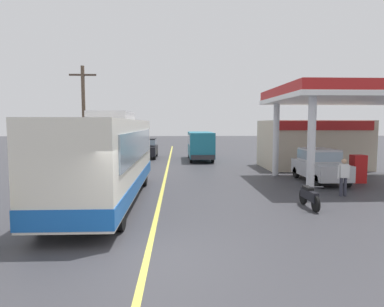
% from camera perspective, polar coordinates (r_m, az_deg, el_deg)
% --- Properties ---
extents(ground, '(120.00, 120.00, 0.00)m').
position_cam_1_polar(ground, '(27.77, -3.99, -1.48)').
color(ground, '#38383D').
extents(lane_divider_stripe, '(0.16, 50.00, 0.01)m').
position_cam_1_polar(lane_divider_stripe, '(22.81, -4.32, -2.90)').
color(lane_divider_stripe, '#D8CC4C').
rests_on(lane_divider_stripe, ground).
extents(coach_bus_main, '(2.60, 11.04, 3.69)m').
position_cam_1_polar(coach_bus_main, '(14.04, -14.14, -0.98)').
color(coach_bus_main, silver).
rests_on(coach_bus_main, ground).
extents(gas_station_roadside, '(9.10, 11.95, 5.10)m').
position_cam_1_polar(gas_station_roadside, '(23.71, 21.74, 3.42)').
color(gas_station_roadside, '#B21E1E').
rests_on(gas_station_roadside, ground).
extents(car_at_pump, '(1.70, 4.20, 1.82)m').
position_cam_1_polar(car_at_pump, '(19.40, 20.91, -1.62)').
color(car_at_pump, '#B2B2B7').
rests_on(car_at_pump, ground).
extents(minibus_opposing_lane, '(2.04, 6.13, 2.44)m').
position_cam_1_polar(minibus_opposing_lane, '(29.19, 1.43, 1.75)').
color(minibus_opposing_lane, teal).
rests_on(minibus_opposing_lane, ground).
extents(motorcycle_parked_forecourt, '(0.55, 1.80, 0.92)m').
position_cam_1_polar(motorcycle_parked_forecourt, '(13.44, 19.37, -6.88)').
color(motorcycle_parked_forecourt, black).
rests_on(motorcycle_parked_forecourt, ground).
extents(pedestrian_near_pump, '(0.55, 0.22, 1.66)m').
position_cam_1_polar(pedestrian_near_pump, '(16.05, 24.45, -3.37)').
color(pedestrian_near_pump, '#33333F').
rests_on(pedestrian_near_pump, ground).
extents(car_trailing_behind_bus, '(1.70, 4.20, 1.82)m').
position_cam_1_polar(car_trailing_behind_bus, '(31.38, -7.60, 1.11)').
color(car_trailing_behind_bus, black).
rests_on(car_trailing_behind_bus, ground).
extents(utility_pole_roadside, '(1.80, 0.24, 7.06)m').
position_cam_1_polar(utility_pole_roadside, '(24.02, -17.99, 6.12)').
color(utility_pole_roadside, brown).
rests_on(utility_pole_roadside, ground).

